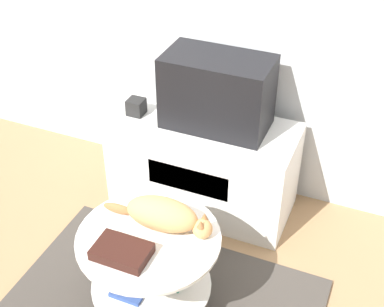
% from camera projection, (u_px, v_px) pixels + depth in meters
% --- Properties ---
extents(tv_stand, '(1.10, 0.49, 0.59)m').
position_uv_depth(tv_stand, '(203.00, 165.00, 3.26)').
color(tv_stand, silver).
rests_on(tv_stand, ground_plane).
extents(tv, '(0.60, 0.33, 0.42)m').
position_uv_depth(tv, '(217.00, 92.00, 2.97)').
color(tv, black).
rests_on(tv, tv_stand).
extents(speaker, '(0.10, 0.10, 0.10)m').
position_uv_depth(speaker, '(136.00, 107.00, 3.16)').
color(speaker, black).
rests_on(speaker, tv_stand).
extents(coffee_table, '(0.68, 0.68, 0.48)m').
position_uv_depth(coffee_table, '(150.00, 262.00, 2.57)').
color(coffee_table, '#B2B2B7').
rests_on(coffee_table, rug).
extents(dvd_box, '(0.25, 0.17, 0.05)m').
position_uv_depth(dvd_box, '(122.00, 252.00, 2.36)').
color(dvd_box, black).
rests_on(dvd_box, coffee_table).
extents(cat, '(0.56, 0.19, 0.15)m').
position_uv_depth(cat, '(164.00, 215.00, 2.49)').
color(cat, tan).
rests_on(cat, coffee_table).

